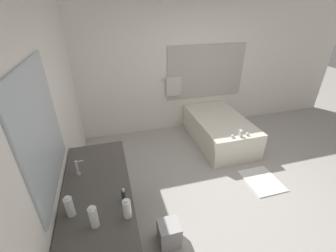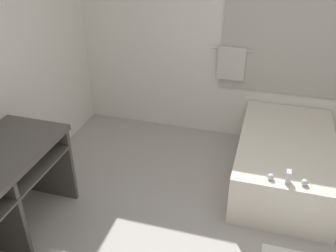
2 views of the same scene
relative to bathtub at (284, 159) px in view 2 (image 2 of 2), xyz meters
The scene contains 2 objects.
wall_back_with_blinds 1.42m from the bathtub, 115.71° to the left, with size 7.40×0.13×2.70m.
bathtub is the anchor object (origin of this frame).
Camera 2 is at (0.15, -2.04, 2.55)m, focal length 40.00 mm.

